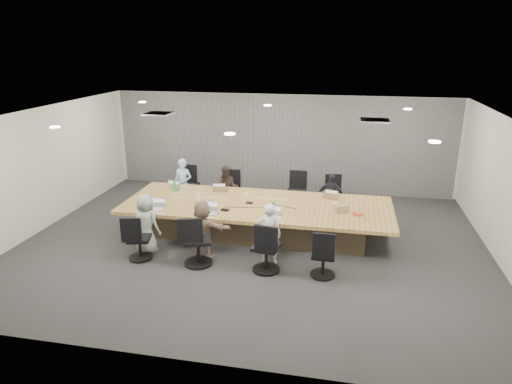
% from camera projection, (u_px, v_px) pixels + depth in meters
% --- Properties ---
extents(floor, '(10.00, 8.00, 0.00)m').
position_uv_depth(floor, '(252.00, 243.00, 10.03)').
color(floor, '#2E2E30').
rests_on(floor, ground).
extents(ceiling, '(10.00, 8.00, 0.00)m').
position_uv_depth(ceiling, '(252.00, 115.00, 9.15)').
color(ceiling, white).
rests_on(ceiling, wall_back).
extents(wall_back, '(10.00, 0.00, 2.80)m').
position_uv_depth(wall_back, '(280.00, 143.00, 13.32)').
color(wall_back, beige).
rests_on(wall_back, ground).
extents(wall_front, '(10.00, 0.00, 2.80)m').
position_uv_depth(wall_front, '(189.00, 271.00, 5.87)').
color(wall_front, beige).
rests_on(wall_front, ground).
extents(wall_left, '(0.00, 8.00, 2.80)m').
position_uv_depth(wall_left, '(41.00, 170.00, 10.53)').
color(wall_left, beige).
rests_on(wall_left, ground).
extents(wall_right, '(0.00, 8.00, 2.80)m').
position_uv_depth(wall_right, '(510.00, 197.00, 8.66)').
color(wall_right, beige).
rests_on(wall_right, ground).
extents(curtain, '(9.80, 0.04, 2.80)m').
position_uv_depth(curtain, '(280.00, 143.00, 13.24)').
color(curtain, slate).
rests_on(curtain, ground).
extents(conference_table, '(6.00, 2.20, 0.74)m').
position_uv_depth(conference_table, '(257.00, 218.00, 10.37)').
color(conference_table, '#4D3E2E').
rests_on(conference_table, ground).
extents(chair_0, '(0.65, 0.65, 0.86)m').
position_uv_depth(chair_0, '(188.00, 188.00, 12.37)').
color(chair_0, black).
rests_on(chair_0, ground).
extents(chair_1, '(0.53, 0.53, 0.74)m').
position_uv_depth(chair_1, '(231.00, 193.00, 12.16)').
color(chair_1, black).
rests_on(chair_1, ground).
extents(chair_2, '(0.60, 0.60, 0.86)m').
position_uv_depth(chair_2, '(297.00, 195.00, 11.81)').
color(chair_2, black).
rests_on(chair_2, ground).
extents(chair_3, '(0.59, 0.59, 0.77)m').
position_uv_depth(chair_3, '(331.00, 199.00, 11.66)').
color(chair_3, black).
rests_on(chair_3, ground).
extents(chair_4, '(0.60, 0.60, 0.74)m').
position_uv_depth(chair_4, '(140.00, 242.00, 9.19)').
color(chair_4, black).
rests_on(chair_4, ground).
extents(chair_5, '(0.74, 0.74, 0.88)m').
position_uv_depth(chair_5, '(198.00, 244.00, 8.93)').
color(chair_5, black).
rests_on(chair_5, ground).
extents(chair_6, '(0.64, 0.64, 0.83)m').
position_uv_depth(chair_6, '(266.00, 251.00, 8.69)').
color(chair_6, black).
rests_on(chair_6, ground).
extents(chair_7, '(0.50, 0.50, 0.74)m').
position_uv_depth(chair_7, '(323.00, 258.00, 8.50)').
color(chair_7, black).
rests_on(chair_7, ground).
extents(person_0, '(0.50, 0.35, 1.32)m').
position_uv_depth(person_0, '(183.00, 184.00, 11.97)').
color(person_0, '#96B9E0').
rests_on(person_0, ground).
extents(laptop_0, '(0.39, 0.30, 0.02)m').
position_uv_depth(laptop_0, '(175.00, 187.00, 11.43)').
color(laptop_0, '#B2B2B7').
rests_on(laptop_0, conference_table).
extents(person_1, '(0.66, 0.55, 1.21)m').
position_uv_depth(person_1, '(227.00, 189.00, 11.76)').
color(person_1, '#332924').
rests_on(person_1, ground).
extents(laptop_1, '(0.34, 0.25, 0.02)m').
position_uv_depth(laptop_1, '(222.00, 190.00, 11.20)').
color(laptop_1, '#8C6647').
rests_on(laptop_1, conference_table).
extents(person_3, '(0.71, 0.39, 1.15)m').
position_uv_depth(person_3, '(331.00, 196.00, 11.28)').
color(person_3, black).
rests_on(person_3, ground).
extents(laptop_3, '(0.36, 0.29, 0.02)m').
position_uv_depth(laptop_3, '(330.00, 197.00, 10.71)').
color(laptop_3, '#8C6647').
rests_on(laptop_3, conference_table).
extents(person_4, '(0.69, 0.53, 1.26)m').
position_uv_depth(person_4, '(146.00, 224.00, 9.43)').
color(person_4, '#929E91').
rests_on(person_4, ground).
extents(laptop_4, '(0.32, 0.24, 0.02)m').
position_uv_depth(laptop_4, '(156.00, 209.00, 9.91)').
color(laptop_4, '#B2B2B7').
rests_on(laptop_4, conference_table).
extents(person_5, '(1.16, 0.49, 1.21)m').
position_uv_depth(person_5, '(203.00, 229.00, 9.21)').
color(person_5, '#846A57').
rests_on(person_5, ground).
extents(laptop_5, '(0.36, 0.28, 0.02)m').
position_uv_depth(laptop_5, '(211.00, 213.00, 9.68)').
color(laptop_5, '#B2B2B7').
rests_on(laptop_5, conference_table).
extents(person_6, '(0.48, 0.33, 1.26)m').
position_uv_depth(person_6, '(269.00, 234.00, 8.95)').
color(person_6, silver).
rests_on(person_6, ground).
extents(laptop_6, '(0.31, 0.23, 0.02)m').
position_uv_depth(laptop_6, '(274.00, 218.00, 9.42)').
color(laptop_6, '#B2B2B7').
rests_on(laptop_6, conference_table).
extents(bottle_green_left, '(0.07, 0.07, 0.25)m').
position_uv_depth(bottle_green_left, '(175.00, 186.00, 11.08)').
color(bottle_green_left, '#399141').
rests_on(bottle_green_left, conference_table).
extents(bottle_green_right, '(0.08, 0.08, 0.25)m').
position_uv_depth(bottle_green_right, '(274.00, 207.00, 9.69)').
color(bottle_green_right, '#399141').
rests_on(bottle_green_right, conference_table).
extents(bottle_clear, '(0.09, 0.09, 0.24)m').
position_uv_depth(bottle_clear, '(198.00, 197.00, 10.34)').
color(bottle_clear, silver).
rests_on(bottle_clear, conference_table).
extents(cup_white_far, '(0.09, 0.09, 0.11)m').
position_uv_depth(cup_white_far, '(246.00, 195.00, 10.71)').
color(cup_white_far, white).
rests_on(cup_white_far, conference_table).
extents(cup_white_near, '(0.11, 0.11, 0.11)m').
position_uv_depth(cup_white_near, '(336.00, 205.00, 10.03)').
color(cup_white_near, white).
rests_on(cup_white_near, conference_table).
extents(mug_brown, '(0.11, 0.11, 0.12)m').
position_uv_depth(mug_brown, '(140.00, 199.00, 10.39)').
color(mug_brown, brown).
rests_on(mug_brown, conference_table).
extents(mic_left, '(0.18, 0.15, 0.03)m').
position_uv_depth(mic_left, '(225.00, 210.00, 9.85)').
color(mic_left, black).
rests_on(mic_left, conference_table).
extents(mic_right, '(0.15, 0.11, 0.03)m').
position_uv_depth(mic_right, '(250.00, 203.00, 10.29)').
color(mic_right, black).
rests_on(mic_right, conference_table).
extents(stapler, '(0.15, 0.05, 0.05)m').
position_uv_depth(stapler, '(272.00, 210.00, 9.80)').
color(stapler, black).
rests_on(stapler, conference_table).
extents(canvas_bag, '(0.33, 0.28, 0.15)m').
position_uv_depth(canvas_bag, '(341.00, 208.00, 9.76)').
color(canvas_bag, '#9B8361').
rests_on(canvas_bag, conference_table).
extents(snack_packet, '(0.22, 0.19, 0.04)m').
position_uv_depth(snack_packet, '(358.00, 214.00, 9.58)').
color(snack_packet, '#C43F25').
rests_on(snack_packet, conference_table).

